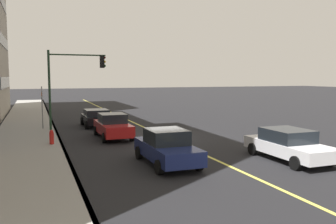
{
  "coord_description": "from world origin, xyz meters",
  "views": [
    {
      "loc": [
        -21.34,
        7.85,
        3.87
      ],
      "look_at": [
        -2.42,
        0.69,
        1.86
      ],
      "focal_mm": 38.13,
      "sensor_mm": 36.0,
      "label": 1
    }
  ],
  "objects": [
    {
      "name": "lane_stripe_center",
      "position": [
        0.0,
        0.0,
        0.01
      ],
      "size": [
        80.0,
        0.16,
        0.01
      ],
      "primitive_type": "cube",
      "color": "#D8CC4C",
      "rests_on": "ground"
    },
    {
      "name": "car_navy",
      "position": [
        -6.84,
        2.42,
        0.77
      ],
      "size": [
        4.38,
        1.95,
        1.56
      ],
      "color": "navy",
      "rests_on": "ground"
    },
    {
      "name": "ground",
      "position": [
        0.0,
        0.0,
        0.0
      ],
      "size": [
        200.0,
        200.0,
        0.0
      ],
      "primitive_type": "plane",
      "color": "black"
    },
    {
      "name": "car_black",
      "position": [
        6.52,
        3.31,
        0.71
      ],
      "size": [
        3.91,
        2.06,
        1.33
      ],
      "color": "black",
      "rests_on": "ground"
    },
    {
      "name": "traffic_light_mast",
      "position": [
        4.78,
        5.26,
        3.91
      ],
      "size": [
        0.28,
        4.05,
        5.7
      ],
      "color": "#1E3823",
      "rests_on": "ground"
    },
    {
      "name": "sidewalk_slab",
      "position": [
        0.0,
        8.34,
        0.07
      ],
      "size": [
        80.0,
        3.9,
        0.15
      ],
      "primitive_type": "cube",
      "color": "gray",
      "rests_on": "ground"
    },
    {
      "name": "street_sign_post",
      "position": [
        5.66,
        7.29,
        1.86
      ],
      "size": [
        0.6,
        0.08,
        3.18
      ],
      "color": "slate",
      "rests_on": "ground"
    },
    {
      "name": "car_red",
      "position": [
        0.78,
        3.22,
        0.76
      ],
      "size": [
        4.49,
        1.88,
        1.55
      ],
      "color": "red",
      "rests_on": "ground"
    },
    {
      "name": "fire_hydrant",
      "position": [
        -0.82,
        6.99,
        0.47
      ],
      "size": [
        0.24,
        0.24,
        0.94
      ],
      "color": "red",
      "rests_on": "ground"
    },
    {
      "name": "car_white",
      "position": [
        -8.07,
        -3.16,
        0.74
      ],
      "size": [
        4.68,
        2.07,
        1.44
      ],
      "color": "silver",
      "rests_on": "ground"
    },
    {
      "name": "curb_edge",
      "position": [
        0.0,
        6.47,
        0.07
      ],
      "size": [
        80.0,
        0.16,
        0.15
      ],
      "primitive_type": "cube",
      "color": "slate",
      "rests_on": "ground"
    }
  ]
}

